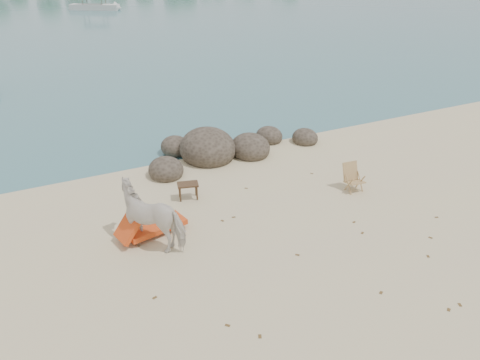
% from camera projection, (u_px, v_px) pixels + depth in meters
% --- Properties ---
extents(boulders, '(6.39, 2.95, 1.39)m').
position_uv_depth(boulders, '(220.00, 149.00, 15.84)').
color(boulders, '#312920').
rests_on(boulders, ground).
extents(cow, '(1.85, 1.89, 1.54)m').
position_uv_depth(cow, '(154.00, 215.00, 10.94)').
color(cow, silver).
rests_on(cow, ground).
extents(side_table, '(0.66, 0.51, 0.47)m').
position_uv_depth(side_table, '(188.00, 192.00, 13.10)').
color(side_table, '#342015').
rests_on(side_table, ground).
extents(lounge_chair, '(1.96, 1.01, 0.56)m').
position_uv_depth(lounge_chair, '(155.00, 224.00, 11.50)').
color(lounge_chair, '#DE441A').
rests_on(lounge_chair, ground).
extents(deck_chair, '(0.56, 0.61, 0.80)m').
position_uv_depth(deck_chair, '(355.00, 179.00, 13.46)').
color(deck_chair, tan).
rests_on(deck_chair, ground).
extents(dead_leaves, '(8.13, 6.48, 0.00)m').
position_uv_depth(dead_leaves, '(309.00, 253.00, 10.88)').
color(dead_leaves, brown).
rests_on(dead_leaves, ground).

